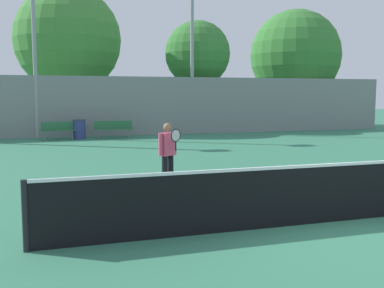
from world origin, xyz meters
name	(u,v)px	position (x,y,z in m)	size (l,w,h in m)	color
ground_plane	(327,222)	(0.00, 0.00, 0.00)	(100.00, 100.00, 0.00)	#337556
tennis_net	(328,193)	(0.00, 0.00, 0.53)	(10.12, 0.09, 1.05)	black
tennis_player	(168,152)	(-1.97, 3.64, 0.89)	(0.53, 0.50, 1.58)	black
bench_courtside_near	(114,127)	(-1.56, 16.52, 0.56)	(1.95, 0.40, 0.89)	#28663D
bench_adjacent_court	(59,129)	(-4.29, 16.52, 0.56)	(1.68, 0.40, 0.89)	#28663D
light_pole_near_left	(192,34)	(3.13, 17.97, 5.63)	(0.90, 0.60, 9.00)	#939399
light_pole_far_right	(33,16)	(-5.31, 17.84, 6.16)	(0.90, 0.60, 9.98)	#939399
trash_bin	(79,129)	(-3.28, 16.58, 0.49)	(0.64, 0.64, 0.98)	navy
back_fence	(139,106)	(0.00, 17.82, 1.61)	(31.31, 0.06, 3.22)	gray
tree_green_tall	(68,40)	(-3.49, 21.93, 5.50)	(6.39, 6.39, 8.71)	brown
tree_green_broad	(198,54)	(4.19, 20.19, 4.73)	(4.05, 4.05, 6.79)	brown
tree_dark_dense	(295,55)	(11.94, 21.73, 4.97)	(6.32, 6.32, 8.14)	brown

